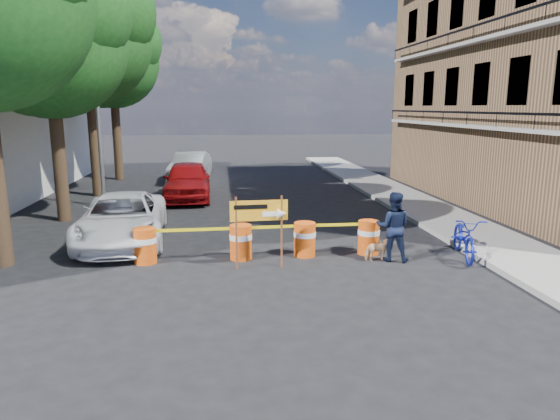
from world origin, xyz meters
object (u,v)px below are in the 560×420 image
object	(u,v)px
barrel_far_left	(145,245)
detour_sign	(266,216)
barrel_far_right	(368,237)
bicycle	(466,218)
pedestrian	(393,227)
dog	(378,250)
barrel_mid_right	(305,239)
sedan_red	(187,180)
suv_white	(122,219)
sedan_silver	(191,166)
barrel_mid_left	(241,241)

from	to	relation	value
barrel_far_left	detour_sign	world-z (taller)	detour_sign
barrel_far_right	bicycle	xyz separation A→B (m)	(2.36, -0.65, 0.59)
pedestrian	dog	world-z (taller)	pedestrian
barrel_far_left	pedestrian	size ratio (longest dim) A/B	0.51
barrel_mid_right	pedestrian	bearing A→B (deg)	-17.00
bicycle	sedan_red	distance (m)	12.10
detour_sign	suv_white	xyz separation A→B (m)	(-3.89, 2.84, -0.61)
barrel_mid_right	sedan_red	world-z (taller)	sedan_red
detour_sign	sedan_silver	xyz separation A→B (m)	(-2.57, 15.10, -0.55)
pedestrian	sedan_silver	distance (m)	15.97
barrel_mid_right	dog	bearing A→B (deg)	-20.14
dog	sedan_red	distance (m)	10.82
detour_sign	suv_white	world-z (taller)	detour_sign
barrel_far_left	detour_sign	xyz separation A→B (m)	(2.98, -0.79, 0.83)
barrel_mid_left	barrel_far_right	distance (m)	3.40
sedan_red	sedan_silver	xyz separation A→B (m)	(-0.14, 5.46, -0.05)
sedan_red	sedan_silver	distance (m)	5.47
bicycle	suv_white	xyz separation A→B (m)	(-9.06, 2.61, -0.37)
barrel_far_right	suv_white	size ratio (longest dim) A/B	0.18
barrel_mid_right	pedestrian	size ratio (longest dim) A/B	0.51
barrel_far_right	barrel_mid_left	bearing A→B (deg)	-179.03
barrel_mid_left	suv_white	world-z (taller)	suv_white
barrel_far_left	suv_white	world-z (taller)	suv_white
barrel_far_right	dog	xyz separation A→B (m)	(0.07, -0.65, -0.18)
barrel_far_left	sedan_red	world-z (taller)	sedan_red
dog	barrel_far_right	bearing A→B (deg)	-7.48
barrel_mid_right	suv_white	bearing A→B (deg)	158.59
sedan_red	bicycle	bearing A→B (deg)	-51.92
dog	sedan_silver	distance (m)	15.85
barrel_mid_left	barrel_mid_right	world-z (taller)	same
barrel_mid_left	detour_sign	distance (m)	1.31
barrel_far_right	sedan_red	distance (m)	10.21
barrel_mid_left	sedan_silver	distance (m)	14.42
barrel_far_left	dog	size ratio (longest dim) A/B	1.29
suv_white	sedan_silver	distance (m)	12.34
detour_sign	pedestrian	world-z (taller)	detour_sign
barrel_mid_right	bicycle	bearing A→B (deg)	-9.15
barrel_far_left	barrel_mid_right	size ratio (longest dim) A/B	1.00
suv_white	bicycle	bearing A→B (deg)	-19.79
dog	barrel_mid_right	bearing A→B (deg)	56.24
detour_sign	suv_white	bearing A→B (deg)	141.60
suv_white	sedan_red	bearing A→B (deg)	74.20
barrel_far_right	dog	distance (m)	0.68
barrel_mid_right	suv_white	world-z (taller)	suv_white
sedan_red	barrel_mid_left	bearing A→B (deg)	-79.01
barrel_far_right	pedestrian	world-z (taller)	pedestrian
barrel_far_right	suv_white	distance (m)	6.98
barrel_mid_right	suv_white	xyz separation A→B (m)	(-4.98, 1.95, 0.23)
pedestrian	sedan_red	world-z (taller)	pedestrian
barrel_far_right	detour_sign	size ratio (longest dim) A/B	0.50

